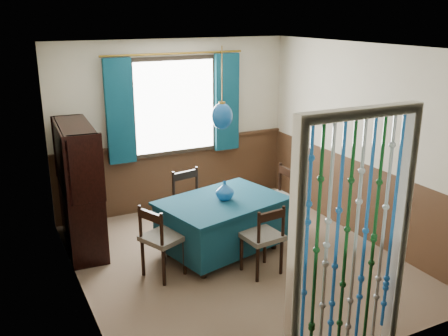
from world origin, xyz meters
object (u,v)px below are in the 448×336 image
chair_far (192,202)px  chair_left (161,239)px  chair_near (263,237)px  vase_table (225,191)px  sideboard (80,205)px  bowl_shelf (86,168)px  vase_sideboard (80,175)px  chair_right (277,199)px  dining_table (222,222)px  pendant_lamp (222,116)px

chair_far → chair_left: bearing=38.8°
chair_left → chair_near: bearing=43.2°
vase_table → sideboard: bearing=148.9°
sideboard → bowl_shelf: 0.62m
vase_sideboard → vase_table: bearing=-37.7°
chair_right → vase_table: 0.95m
bowl_shelf → chair_right: bearing=-11.3°
dining_table → vase_sideboard: bearing=128.1°
vase_sideboard → pendant_lamp: bearing=-38.2°
chair_far → chair_near: bearing=94.2°
dining_table → bowl_shelf: 1.74m
chair_near → chair_left: size_ratio=0.98×
dining_table → sideboard: bearing=134.8°
chair_near → bowl_shelf: 2.20m
pendant_lamp → vase_table: size_ratio=4.43×
chair_near → chair_far: (-0.32, 1.28, 0.03)m
chair_far → vase_sideboard: (-1.30, 0.53, 0.41)m
dining_table → chair_left: (-0.86, -0.22, 0.05)m
sideboard → vase_table: 1.81m
chair_far → chair_right: size_ratio=0.97×
sideboard → bowl_shelf: (0.06, -0.27, 0.55)m
chair_far → dining_table: bearing=93.1°
chair_far → vase_sideboard: vase_sideboard is taller
bowl_shelf → vase_sideboard: bowl_shelf is taller
chair_near → bowl_shelf: (-1.63, 1.32, 0.67)m
chair_far → bowl_shelf: bearing=-12.0°
chair_near → vase_sideboard: (-1.63, 1.81, 0.44)m
chair_near → vase_table: bearing=97.0°
chair_near → sideboard: 2.33m
bowl_shelf → chair_far: bearing=-2.0°
chair_near → vase_sideboard: bearing=126.4°
sideboard → vase_table: sideboard is taller
chair_far → bowl_shelf: (-1.30, 0.05, 0.64)m
chair_near → vase_table: (-0.15, 0.67, 0.35)m
chair_right → vase_sideboard: (-2.36, 0.96, 0.40)m
vase_table → vase_sideboard: bearing=142.3°
pendant_lamp → vase_sideboard: size_ratio=5.43×
dining_table → chair_right: 0.93m
chair_near → pendant_lamp: pendant_lamp is taller
dining_table → pendant_lamp: size_ratio=1.76×
sideboard → chair_left: bearing=-57.0°
dining_table → bowl_shelf: size_ratio=8.57×
dining_table → vase_table: 0.39m
bowl_shelf → vase_sideboard: 0.54m
pendant_lamp → bowl_shelf: (-1.45, 0.65, -0.61)m
sideboard → vase_table: bearing=-27.4°
dining_table → chair_far: size_ratio=1.85×
dining_table → chair_far: 0.63m
chair_left → vase_sideboard: bearing=179.9°
chair_near → vase_table: 0.77m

